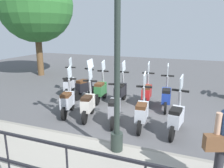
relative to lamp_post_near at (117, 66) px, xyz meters
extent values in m
plane|color=#4C4C4F|center=(2.40, 0.60, -2.00)|extent=(28.00, 28.00, 0.00)
cube|color=gray|center=(-0.80, 0.60, -1.93)|extent=(2.20, 20.00, 0.15)
cube|color=gray|center=(0.25, 0.60, -1.93)|extent=(0.10, 20.00, 0.15)
cube|color=black|center=(-1.80, 0.60, -0.80)|extent=(0.04, 16.00, 0.04)
cylinder|color=black|center=(-1.80, 1.14, -1.33)|extent=(0.03, 0.03, 1.05)
cylinder|color=#232D28|center=(0.00, 0.00, -1.65)|extent=(0.26, 0.26, 0.40)
cylinder|color=#232D28|center=(0.00, 0.00, 0.18)|extent=(0.12, 0.12, 4.07)
cylinder|color=tan|center=(-0.67, -1.83, -0.74)|extent=(0.09, 0.09, 0.52)
cube|color=brown|center=(-0.73, -1.79, -0.93)|extent=(0.23, 0.31, 0.24)
cylinder|color=brown|center=(6.35, 7.05, -0.79)|extent=(0.36, 0.36, 2.42)
sphere|color=#2D6B2D|center=(6.35, 7.05, 1.96)|extent=(4.10, 4.10, 4.10)
cylinder|color=black|center=(1.91, -1.16, -1.80)|extent=(0.41, 0.13, 0.40)
cylinder|color=black|center=(1.08, -1.05, -1.80)|extent=(0.41, 0.13, 0.40)
cube|color=#B7BCC6|center=(1.41, -1.09, -1.52)|extent=(0.63, 0.35, 0.36)
cube|color=#B7BCC6|center=(1.70, -1.13, -1.50)|extent=(0.16, 0.31, 0.44)
cube|color=black|center=(1.34, -1.08, -1.29)|extent=(0.43, 0.31, 0.10)
cylinder|color=gray|center=(1.76, -1.14, -1.15)|extent=(0.19, 0.09, 0.55)
cube|color=black|center=(1.76, -1.14, -0.87)|extent=(0.11, 0.44, 0.05)
cube|color=silver|center=(1.82, -1.14, -0.67)|extent=(0.39, 0.08, 0.42)
cylinder|color=black|center=(1.95, -0.15, -1.80)|extent=(0.41, 0.11, 0.40)
cylinder|color=black|center=(1.12, -0.22, -1.80)|extent=(0.41, 0.11, 0.40)
cube|color=#B7BCC6|center=(1.45, -0.19, -1.52)|extent=(0.62, 0.33, 0.36)
cube|color=#B7BCC6|center=(1.74, -0.17, -1.50)|extent=(0.14, 0.31, 0.44)
cube|color=#4C2D19|center=(1.38, -0.20, -1.29)|extent=(0.42, 0.29, 0.10)
cylinder|color=gray|center=(1.80, -0.16, -1.15)|extent=(0.19, 0.08, 0.55)
cube|color=black|center=(1.80, -0.16, -0.87)|extent=(0.10, 0.44, 0.05)
cube|color=silver|center=(1.86, -0.16, -0.67)|extent=(0.39, 0.06, 0.42)
cylinder|color=black|center=(1.93, 0.70, -1.80)|extent=(0.41, 0.17, 0.40)
cylinder|color=black|center=(1.12, 0.52, -1.80)|extent=(0.41, 0.17, 0.40)
cube|color=gray|center=(1.44, 0.59, -1.52)|extent=(0.65, 0.41, 0.36)
cube|color=gray|center=(1.72, 0.66, -1.50)|extent=(0.18, 0.32, 0.44)
cube|color=black|center=(1.37, 0.58, -1.29)|extent=(0.45, 0.34, 0.10)
cylinder|color=gray|center=(1.78, 0.67, -1.15)|extent=(0.19, 0.11, 0.55)
cube|color=black|center=(1.78, 0.67, -0.87)|extent=(0.16, 0.44, 0.05)
cube|color=silver|center=(1.84, 0.68, -0.67)|extent=(0.38, 0.12, 0.42)
cylinder|color=black|center=(2.03, 1.58, -1.80)|extent=(0.41, 0.15, 0.40)
cylinder|color=black|center=(1.21, 1.43, -1.80)|extent=(0.41, 0.15, 0.40)
cube|color=beige|center=(1.54, 1.49, -1.52)|extent=(0.64, 0.39, 0.36)
cube|color=beige|center=(1.82, 1.54, -1.50)|extent=(0.17, 0.32, 0.44)
cube|color=black|center=(1.47, 1.47, -1.29)|extent=(0.44, 0.33, 0.10)
cylinder|color=gray|center=(1.88, 1.55, -1.15)|extent=(0.19, 0.10, 0.55)
cube|color=black|center=(1.88, 1.55, -0.87)|extent=(0.14, 0.44, 0.05)
cube|color=silver|center=(1.94, 1.57, -0.67)|extent=(0.39, 0.10, 0.42)
cylinder|color=black|center=(2.05, 2.35, -1.80)|extent=(0.41, 0.18, 0.40)
cylinder|color=black|center=(1.25, 2.15, -1.80)|extent=(0.41, 0.18, 0.40)
cube|color=#B7BCC6|center=(1.57, 2.23, -1.52)|extent=(0.65, 0.42, 0.36)
cube|color=#B7BCC6|center=(1.85, 2.30, -1.50)|extent=(0.19, 0.32, 0.44)
cube|color=#4C2D19|center=(1.50, 2.21, -1.29)|extent=(0.45, 0.35, 0.10)
cylinder|color=gray|center=(1.91, 2.31, -1.15)|extent=(0.19, 0.11, 0.55)
cube|color=black|center=(1.91, 2.31, -0.87)|extent=(0.17, 0.44, 0.05)
cube|color=silver|center=(1.97, 2.33, -0.67)|extent=(0.38, 0.12, 0.42)
cylinder|color=black|center=(3.65, -0.57, -1.80)|extent=(0.41, 0.12, 0.40)
cylinder|color=black|center=(2.83, -0.66, -1.80)|extent=(0.41, 0.12, 0.40)
cube|color=navy|center=(3.16, -0.63, -1.52)|extent=(0.63, 0.34, 0.36)
cube|color=navy|center=(3.44, -0.60, -1.50)|extent=(0.15, 0.31, 0.44)
cube|color=black|center=(3.09, -0.63, -1.29)|extent=(0.43, 0.30, 0.10)
cylinder|color=gray|center=(3.50, -0.59, -1.15)|extent=(0.19, 0.09, 0.55)
cube|color=black|center=(3.50, -0.59, -0.87)|extent=(0.11, 0.44, 0.05)
cube|color=silver|center=(3.56, -0.58, -0.67)|extent=(0.39, 0.07, 0.42)
cylinder|color=black|center=(3.87, 0.13, -1.80)|extent=(0.41, 0.11, 0.40)
cylinder|color=black|center=(3.04, 0.06, -1.80)|extent=(0.41, 0.11, 0.40)
cube|color=#B21E1E|center=(3.37, 0.09, -1.52)|extent=(0.62, 0.33, 0.36)
cube|color=#B21E1E|center=(3.66, 0.11, -1.50)|extent=(0.15, 0.31, 0.44)
cube|color=#4C2D19|center=(3.30, 0.08, -1.29)|extent=(0.42, 0.29, 0.10)
cylinder|color=gray|center=(3.72, 0.12, -1.15)|extent=(0.19, 0.09, 0.55)
cube|color=black|center=(3.72, 0.12, -0.87)|extent=(0.10, 0.44, 0.05)
cube|color=silver|center=(3.78, 0.12, -0.67)|extent=(0.39, 0.06, 0.42)
cylinder|color=black|center=(3.74, 1.04, -1.80)|extent=(0.40, 0.08, 0.40)
cylinder|color=black|center=(2.91, 1.04, -1.80)|extent=(0.40, 0.08, 0.40)
cube|color=black|center=(3.24, 1.04, -1.52)|extent=(0.60, 0.28, 0.36)
cube|color=black|center=(3.53, 1.04, -1.50)|extent=(0.12, 0.30, 0.44)
cube|color=black|center=(3.17, 1.04, -1.29)|extent=(0.40, 0.26, 0.10)
cylinder|color=gray|center=(3.59, 1.04, -1.15)|extent=(0.18, 0.07, 0.55)
cube|color=black|center=(3.59, 1.04, -0.87)|extent=(0.06, 0.44, 0.05)
cube|color=silver|center=(3.65, 1.04, -0.67)|extent=(0.39, 0.03, 0.42)
cylinder|color=black|center=(3.64, 1.82, -1.80)|extent=(0.40, 0.11, 0.40)
cylinder|color=black|center=(2.81, 1.76, -1.80)|extent=(0.40, 0.11, 0.40)
cube|color=#2D6B38|center=(3.14, 1.79, -1.52)|extent=(0.62, 0.32, 0.36)
cube|color=#2D6B38|center=(3.43, 1.81, -1.50)|extent=(0.14, 0.31, 0.44)
cube|color=#4C2D19|center=(3.07, 1.78, -1.29)|extent=(0.42, 0.29, 0.10)
cylinder|color=gray|center=(3.49, 1.81, -1.15)|extent=(0.19, 0.08, 0.55)
cube|color=black|center=(3.49, 1.81, -0.87)|extent=(0.09, 0.44, 0.05)
cube|color=silver|center=(3.55, 1.82, -0.67)|extent=(0.39, 0.06, 0.42)
cylinder|color=black|center=(3.80, 2.44, -1.80)|extent=(0.41, 0.20, 0.40)
cylinder|color=black|center=(3.01, 2.69, -1.80)|extent=(0.41, 0.20, 0.40)
cube|color=black|center=(3.32, 2.59, -1.52)|extent=(0.66, 0.45, 0.36)
cube|color=black|center=(3.60, 2.50, -1.50)|extent=(0.20, 0.32, 0.44)
cube|color=#4C2D19|center=(3.26, 2.61, -1.29)|extent=(0.46, 0.37, 0.10)
cylinder|color=gray|center=(3.66, 2.48, -1.15)|extent=(0.20, 0.12, 0.55)
cube|color=black|center=(3.66, 2.48, -0.87)|extent=(0.19, 0.44, 0.05)
cube|color=silver|center=(3.72, 2.46, -0.67)|extent=(0.38, 0.15, 0.42)
cylinder|color=black|center=(3.87, 3.43, -1.80)|extent=(0.41, 0.19, 0.40)
cylinder|color=black|center=(3.07, 3.21, -1.80)|extent=(0.41, 0.19, 0.40)
cube|color=#B7BCC6|center=(3.39, 3.30, -1.52)|extent=(0.65, 0.43, 0.36)
cube|color=#B7BCC6|center=(3.67, 3.37, -1.50)|extent=(0.20, 0.32, 0.44)
cube|color=black|center=(3.32, 3.28, -1.29)|extent=(0.46, 0.36, 0.10)
cylinder|color=gray|center=(3.73, 3.39, -1.15)|extent=(0.19, 0.12, 0.55)
cube|color=black|center=(3.73, 3.39, -0.87)|extent=(0.18, 0.44, 0.05)
cube|color=silver|center=(3.79, 3.41, -0.67)|extent=(0.38, 0.13, 0.42)
camera|label=1|loc=(-4.00, -1.42, 0.72)|focal=35.00mm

